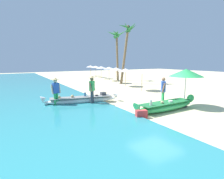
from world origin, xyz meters
name	(u,v)px	position (x,y,z in m)	size (l,w,h in m)	color
ground_plane	(156,110)	(0.00, 0.00, 0.00)	(80.00, 80.00, 0.00)	beige
boat_green_foreground	(166,106)	(0.32, -0.39, 0.27)	(4.31, 0.88, 0.78)	#38B760
boat_white_midground	(82,100)	(-3.03, 3.51, 0.25)	(4.88, 1.58, 0.72)	white
person_vendor_hatted	(92,88)	(-2.58, 2.91, 1.05)	(0.55, 0.52, 1.81)	#333842
person_tourist_customer	(163,90)	(0.87, 0.41, 0.98)	(0.49, 0.57, 1.74)	green
person_vendor_assistant	(56,90)	(-4.59, 3.64, 1.00)	(0.58, 0.44, 1.74)	green
patio_umbrella_large	(186,73)	(1.85, -0.36, 2.00)	(1.91, 1.91, 2.24)	#B7B7BC
parasol_row_0	(142,72)	(3.54, 5.54, 1.75)	(1.60, 1.60, 1.91)	#8E6B47
parasol_row_1	(125,70)	(3.81, 8.58, 1.75)	(1.60, 1.60, 1.91)	#8E6B47
parasol_row_2	(116,69)	(4.45, 11.50, 1.75)	(1.60, 1.60, 1.91)	#8E6B47
parasol_row_3	(109,68)	(5.01, 14.23, 1.75)	(1.60, 1.60, 1.91)	#8E6B47
parasol_row_4	(101,67)	(5.42, 17.38, 1.75)	(1.60, 1.60, 1.91)	#8E6B47
parasol_row_5	(96,67)	(5.92, 20.36, 1.75)	(1.60, 1.60, 1.91)	#8E6B47
parasol_row_6	(90,66)	(6.15, 23.10, 1.75)	(1.60, 1.60, 1.91)	#8E6B47
palm_tree_tall_inland	(117,40)	(6.23, 14.22, 5.52)	(2.52, 2.37, 6.83)	brown
palm_tree_leaning_seaward	(127,37)	(5.44, 10.68, 5.44)	(2.36, 2.45, 7.08)	brown
cooler_box	(141,114)	(-1.70, -0.74, 0.20)	(0.52, 0.28, 0.40)	#C63838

